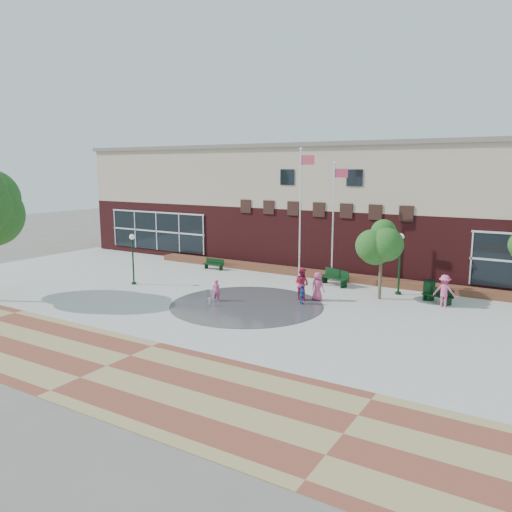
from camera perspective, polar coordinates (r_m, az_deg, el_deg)
The scene contains 22 objects.
ground at distance 25.11m, azimuth -4.75°, elevation -7.22°, with size 120.00×120.00×0.00m, color #666056.
plaza_concrete at distance 28.32m, azimuth 0.00°, elevation -5.18°, with size 46.00×18.00×0.01m, color #A8A8A0.
paver_band at distance 20.19m, azimuth -16.70°, elevation -11.98°, with size 46.00×6.00×0.01m, color brown.
splash_pad at distance 27.50m, azimuth -1.08°, elevation -5.65°, with size 8.40×8.40×0.01m, color #383A3D.
library_building at distance 39.59m, azimuth 10.17°, elevation 5.83°, with size 44.40×10.40×9.20m.
flower_bed at distance 34.86m, azimuth 6.46°, elevation -2.35°, with size 26.00×1.20×0.40m, color maroon.
flagpole_left at distance 31.47m, azimuth 5.14°, elevation 5.25°, with size 1.02×0.17×8.68m.
flagpole_right at distance 32.48m, azimuth 8.88°, elevation 4.51°, with size 0.97×0.16×7.84m.
lamp_left at distance 32.90m, azimuth -13.91°, elevation 0.29°, with size 0.35×0.35×3.28m.
lamp_right at distance 30.51m, azimuth 16.12°, elevation -0.09°, with size 0.39×0.39×3.67m.
bench_left at distance 37.11m, azimuth -4.86°, elevation -1.16°, with size 1.60×0.44×0.80m.
bench_mid at distance 32.35m, azimuth 8.92°, elevation -2.77°, with size 2.13×1.33×1.04m.
bench_right at distance 29.61m, azimuth 20.02°, elevation -4.57°, with size 1.78×1.03×0.86m.
trash_can at distance 30.15m, azimuth 19.16°, elevation -3.67°, with size 0.70×0.70×1.15m.
tree_mid at distance 28.96m, azimuth 14.17°, elevation 1.54°, with size 2.70×2.70×4.55m.
water_jet_a at distance 28.34m, azimuth -4.94°, elevation -5.22°, with size 0.33×0.33×0.65m, color white.
water_jet_b at distance 27.34m, azimuth -5.36°, elevation -5.79°, with size 0.20×0.20×0.45m, color white.
child_splash at distance 28.28m, azimuth -4.55°, elevation -3.94°, with size 0.45×0.30×1.24m, color #EB4487.
adult_red at distance 28.49m, azimuth 5.25°, elevation -3.19°, with size 0.91×0.71×1.88m, color #C22547.
adult_pink at distance 28.46m, azimuth 7.07°, elevation -3.48°, with size 0.81×0.52×1.65m, color #D24777.
child_blue at distance 27.59m, azimuth 5.28°, elevation -4.44°, with size 0.66×0.27×1.12m, color #3047A1.
person_bench at distance 28.80m, azimuth 20.72°, elevation -3.77°, with size 1.15×0.66×1.77m, color #E35689.
Camera 1 is at (14.10, -19.41, 7.42)m, focal length 35.00 mm.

